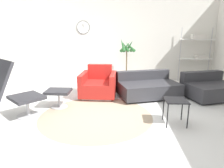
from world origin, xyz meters
TOP-DOWN VIEW (x-y plane):
  - ground_plane at (0.00, 0.00)m, footprint 12.00×12.00m
  - wall_back at (-0.00, 2.95)m, footprint 12.00×0.09m
  - round_rug at (-0.19, -0.31)m, footprint 2.22×2.22m
  - lounge_chair at (-1.75, -0.64)m, footprint 1.08×1.12m
  - ottoman at (-1.06, 0.14)m, footprint 0.52×0.44m
  - armchair_red at (-0.27, 0.97)m, footprint 0.90×0.90m
  - couch_low at (0.98, 1.00)m, footprint 1.66×1.32m
  - couch_second at (2.51, 0.95)m, footprint 1.38×1.23m
  - side_table at (1.27, -0.59)m, footprint 0.38×0.38m
  - potted_plant at (0.47, 2.45)m, footprint 0.54×0.53m
  - shelf_unit at (2.77, 2.67)m, footprint 1.03×0.28m

SIDE VIEW (x-z plane):
  - ground_plane at x=0.00m, z-range 0.00..0.00m
  - round_rug at x=-0.19m, z-range 0.00..0.01m
  - couch_low at x=0.98m, z-range -0.08..0.54m
  - couch_second at x=2.51m, z-range -0.08..0.54m
  - armchair_red at x=-0.27m, z-range -0.11..0.68m
  - ottoman at x=-1.06m, z-range 0.10..0.50m
  - side_table at x=1.27m, z-range 0.17..0.62m
  - potted_plant at x=0.47m, z-range -0.01..1.43m
  - lounge_chair at x=-1.75m, z-range 0.12..1.35m
  - shelf_unit at x=2.77m, z-range 0.27..2.03m
  - wall_back at x=0.00m, z-range 0.00..2.80m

